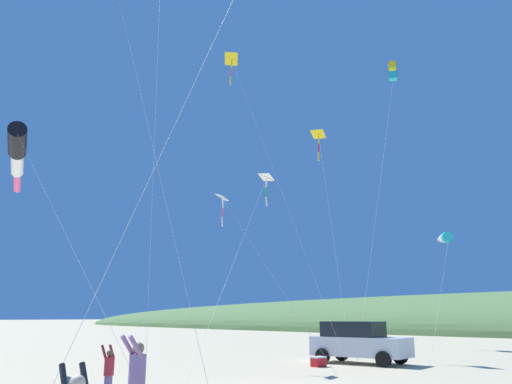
{
  "coord_description": "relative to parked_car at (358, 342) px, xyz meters",
  "views": [
    {
      "loc": [
        10.83,
        9.43,
        2.09
      ],
      "look_at": [
        -6.06,
        -8.17,
        8.15
      ],
      "focal_mm": 35.09,
      "sensor_mm": 36.0,
      "label": 1
    }
  ],
  "objects": [
    {
      "name": "parked_car",
      "position": [
        0.0,
        0.0,
        0.0
      ],
      "size": [
        2.6,
        4.54,
        1.85
      ],
      "color": "silver",
      "rests_on": "ground_plane"
    },
    {
      "name": "kite_windsock_purple_drifting",
      "position": [
        -12.71,
        -1.5,
        6.28
      ],
      "size": [
        13.85,
        5.92,
        7.64
      ],
      "color": "#1EB7C6",
      "rests_on": "ground_plane"
    },
    {
      "name": "cooler_box",
      "position": [
        2.41,
        -0.4,
        -0.74
      ],
      "size": [
        0.62,
        0.42,
        0.42
      ],
      "color": "red",
      "rests_on": "ground_plane"
    },
    {
      "name": "kite_delta_black_fish_shape",
      "position": [
        -0.38,
        -6.2,
        9.08
      ],
      "size": [
        12.19,
        8.82,
        10.36
      ],
      "color": "white",
      "rests_on": "ground_plane"
    },
    {
      "name": "kite_delta_teal_far_right",
      "position": [
        5.46,
        -3.21,
        6.37
      ],
      "size": [
        1.25,
        6.17,
        7.6
      ],
      "color": "white",
      "rests_on": "ground_plane"
    },
    {
      "name": "kite_delta_rainbow_low_near",
      "position": [
        -12.13,
        -11.55,
        16.27
      ],
      "size": [
        10.79,
        10.42,
        17.67
      ],
      "color": "yellow",
      "rests_on": "ground_plane"
    },
    {
      "name": "kite_windsock_green_low_center",
      "position": [
        13.38,
        -6.9,
        7.6
      ],
      "size": [
        2.43,
        14.7,
        9.26
      ],
      "color": "black",
      "rests_on": "ground_plane"
    },
    {
      "name": "kite_box_checkered_midright",
      "position": [
        -14.75,
        -5.64,
        20.96
      ],
      "size": [
        14.64,
        5.55,
        22.73
      ],
      "color": "yellow",
      "rests_on": "ground_plane"
    },
    {
      "name": "person_child_green_jacket",
      "position": [
        12.96,
        1.14,
        -0.22
      ],
      "size": [
        0.31,
        0.4,
        1.34
      ],
      "color": "#8E6B9E",
      "rests_on": "ground_plane"
    },
    {
      "name": "kite_delta_long_streamer_right",
      "position": [
        -1.33,
        -10.53,
        18.81
      ],
      "size": [
        3.9,
        12.18,
        20.27
      ],
      "color": "yellow",
      "rests_on": "ground_plane"
    },
    {
      "name": "person_adult_flyer",
      "position": [
        14.24,
        4.68,
        -0.01
      ],
      "size": [
        0.51,
        0.4,
        1.74
      ],
      "color": "#232328",
      "rests_on": "ground_plane"
    }
  ]
}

